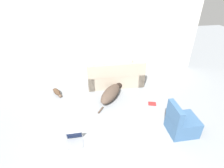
{
  "coord_description": "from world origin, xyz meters",
  "views": [
    {
      "loc": [
        -0.52,
        -1.91,
        3.08
      ],
      "look_at": [
        0.2,
        1.97,
        0.67
      ],
      "focal_mm": 28.0,
      "sensor_mm": 36.0,
      "label": 1
    }
  ],
  "objects": [
    {
      "name": "book_cream",
      "position": [
        0.71,
        1.12,
        0.01
      ],
      "size": [
        0.25,
        0.26,
        0.02
      ],
      "rotation": [
        0.0,
        0.0,
        -0.85
      ],
      "color": "beige",
      "rests_on": "ground_plane"
    },
    {
      "name": "side_chair",
      "position": [
        1.56,
        0.65,
        0.26
      ],
      "size": [
        0.64,
        0.57,
        0.78
      ],
      "rotation": [
        0.0,
        0.0,
        1.55
      ],
      "color": "#385B84",
      "rests_on": "ground_plane"
    },
    {
      "name": "dog",
      "position": [
        0.26,
        2.32,
        0.16
      ],
      "size": [
        0.98,
        1.31,
        0.32
      ],
      "rotation": [
        0.0,
        0.0,
        0.96
      ],
      "color": "#4C3D33",
      "rests_on": "ground_plane"
    },
    {
      "name": "couch",
      "position": [
        0.51,
        3.07,
        0.28
      ],
      "size": [
        1.83,
        0.93,
        0.86
      ],
      "rotation": [
        0.0,
        0.0,
        3.11
      ],
      "color": "tan",
      "rests_on": "ground_plane"
    },
    {
      "name": "cat",
      "position": [
        -1.36,
        2.75,
        0.08
      ],
      "size": [
        0.34,
        0.54,
        0.16
      ],
      "rotation": [
        0.0,
        0.0,
        5.22
      ],
      "color": "#473323",
      "rests_on": "ground_plane"
    },
    {
      "name": "wall_back",
      "position": [
        0.0,
        3.77,
        1.31
      ],
      "size": [
        7.23,
        0.06,
        2.63
      ],
      "color": "beige",
      "rests_on": "ground_plane"
    },
    {
      "name": "book_red",
      "position": [
        1.33,
        1.75,
        0.01
      ],
      "size": [
        0.25,
        0.22,
        0.02
      ],
      "rotation": [
        0.0,
        0.0,
        -0.32
      ],
      "color": "maroon",
      "rests_on": "ground_plane"
    },
    {
      "name": "laptop_open",
      "position": [
        -0.84,
        0.81,
        0.08
      ],
      "size": [
        0.35,
        0.31,
        0.23
      ],
      "rotation": [
        0.0,
        0.0,
        -0.01
      ],
      "color": "gray",
      "rests_on": "ground_plane"
    }
  ]
}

